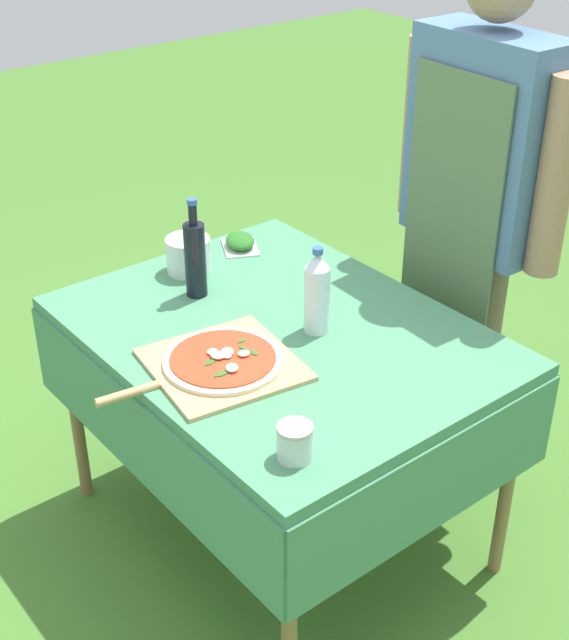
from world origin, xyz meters
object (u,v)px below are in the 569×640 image
water_bottle (317,292)px  sauce_jar (295,444)px  person_cook (477,195)px  prep_table (279,352)px  herb_container (240,242)px  mixing_tub (189,255)px  pizza_on_peel (221,363)px  oil_bottle (195,258)px

water_bottle → sauce_jar: water_bottle is taller
person_cook → water_bottle: size_ratio=6.67×
person_cook → sauce_jar: bearing=113.4°
person_cook → sauce_jar: size_ratio=19.78×
prep_table → herb_container: 0.56m
water_bottle → mixing_tub: 0.54m
sauce_jar → person_cook: bearing=110.4°
herb_container → mixing_tub: (0.03, -0.22, 0.03)m
herb_container → water_bottle: bearing=-14.7°
sauce_jar → prep_table: bearing=145.0°
herb_container → sauce_jar: sauce_jar is taller
pizza_on_peel → person_cook: bearing=97.0°
water_bottle → herb_container: (-0.57, 0.15, -0.10)m
person_cook → water_bottle: (-0.02, -0.63, -0.13)m
pizza_on_peel → herb_container: (-0.56, 0.47, 0.01)m
herb_container → sauce_jar: (0.97, -0.56, 0.02)m
person_cook → water_bottle: person_cook is taller
prep_table → oil_bottle: (-0.32, -0.07, 0.20)m
oil_bottle → herb_container: oil_bottle is taller
herb_container → person_cook: bearing=39.3°
water_bottle → pizza_on_peel: bearing=-92.3°
person_cook → pizza_on_peel: (-0.03, -0.95, -0.24)m
oil_bottle → water_bottle: 0.41m
prep_table → water_bottle: 0.23m
pizza_on_peel → herb_container: 0.73m
sauce_jar → pizza_on_peel: bearing=168.5°
water_bottle → herb_container: bearing=165.3°
person_cook → oil_bottle: (-0.40, -0.77, -0.13)m
person_cook → oil_bottle: size_ratio=5.54×
person_cook → pizza_on_peel: 0.98m
person_cook → water_bottle: 0.64m
mixing_tub → sauce_jar: bearing=-19.5°
pizza_on_peel → mixing_tub: mixing_tub is taller
oil_bottle → water_bottle: size_ratio=1.21×
herb_container → mixing_tub: 0.23m
person_cook → sauce_jar: person_cook is taller
prep_table → water_bottle: bearing=47.8°
oil_bottle → herb_container: size_ratio=1.67×
person_cook → mixing_tub: bearing=54.9°
mixing_tub → sauce_jar: 0.99m
water_bottle → sauce_jar: size_ratio=2.96×
prep_table → herb_container: (-0.50, 0.23, 0.10)m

